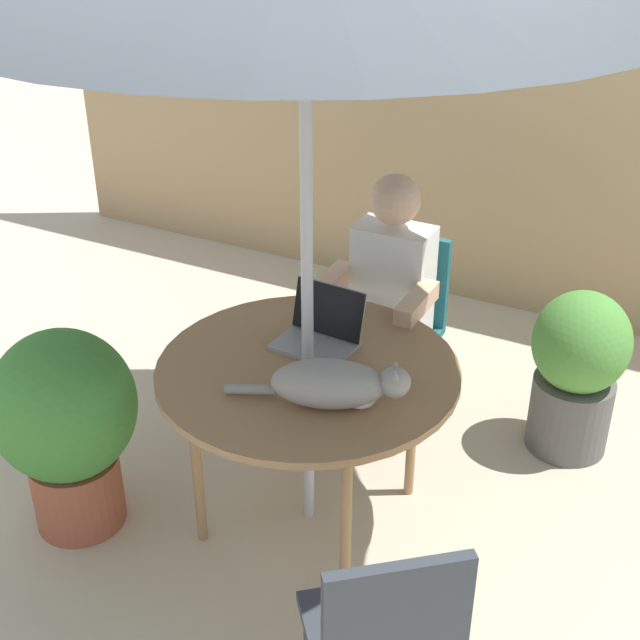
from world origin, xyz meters
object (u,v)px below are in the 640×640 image
Objects in this scene: chair_occupied at (398,313)px; chair_empty at (385,637)px; person_seated at (386,294)px; potted_plant_near_fence at (66,421)px; patio_table at (308,378)px; cat at (336,385)px; laptop at (322,327)px; potted_plant_by_chair at (577,368)px.

chair_occupied is 1.00× the size of chair_empty.
potted_plant_near_fence is (-0.82, -1.19, -0.19)m from person_seated.
person_seated is at bearing 90.00° from patio_table.
chair_occupied is 1.13m from cat.
chair_occupied is at bearing 90.00° from patio_table.
cat is at bearing -56.72° from laptop.
chair_empty is at bearing -66.58° from person_seated.
potted_plant_by_chair is (0.83, 0.06, -0.10)m from chair_occupied.
chair_occupied is at bearing 58.70° from potted_plant_near_fence.
laptop is 0.36× the size of potted_plant_near_fence.
chair_occupied is 1.01× the size of potted_plant_near_fence.
person_seated is 0.56m from laptop.
cat is at bearing -77.62° from person_seated.
potted_plant_near_fence is at bearing -124.54° from person_seated.
cat is (0.20, -0.91, 0.12)m from person_seated.
laptop is at bearing -138.67° from potted_plant_by_chair.
chair_empty is at bearing -50.98° from patio_table.
laptop reaches higher than potted_plant_near_fence.
potted_plant_near_fence is at bearing -121.30° from chair_occupied.
chair_occupied is at bearing 111.51° from chair_empty.
chair_empty is at bearing -14.98° from potted_plant_near_fence.
person_seated is 1.57× the size of potted_plant_by_chair.
person_seated is 1.45m from potted_plant_near_fence.
person_seated reaches higher than patio_table.
chair_empty is at bearing -55.05° from laptop.
laptop is (-0.04, -0.55, 0.10)m from person_seated.
chair_occupied is (0.00, 0.90, -0.16)m from patio_table.
potted_plant_near_fence is (-0.78, -0.64, -0.29)m from laptop.
cat is at bearing -79.39° from chair_occupied.
patio_table is 1.10m from chair_empty.
patio_table is 1.29m from potted_plant_by_chair.
chair_occupied is 1.40× the size of cat.
person_seated reaches higher than chair_empty.
potted_plant_by_chair is at bearing 60.81° from cat.
cat reaches higher than potted_plant_near_fence.
potted_plant_by_chair is at bearing 41.33° from laptop.
chair_occupied is 1.13× the size of potted_plant_by_chair.
chair_empty is 1.81m from potted_plant_by_chair.
cat is 0.72× the size of potted_plant_near_fence.
person_seated is (0.00, 0.74, 0.01)m from patio_table.
chair_occupied is 0.72× the size of person_seated.
person_seated is 1.94× the size of cat.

